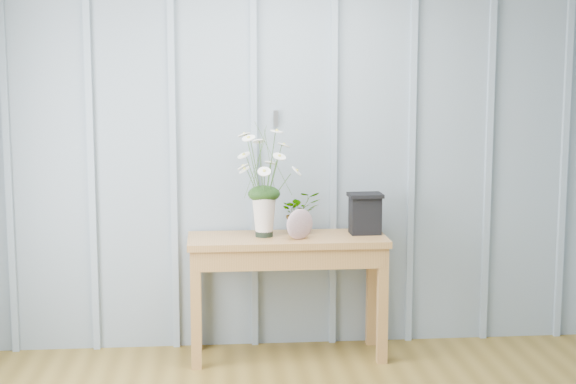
{
  "coord_description": "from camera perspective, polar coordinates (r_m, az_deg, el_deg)",
  "views": [
    {
      "loc": [
        -0.53,
        -3.22,
        1.79
      ],
      "look_at": [
        -0.06,
        1.94,
        1.03
      ],
      "focal_mm": 55.0,
      "sensor_mm": 36.0,
      "label": 1
    }
  ],
  "objects": [
    {
      "name": "felt_disc_vessel",
      "position": [
        5.24,
        0.76,
        -2.09
      ],
      "size": [
        0.19,
        0.13,
        0.18
      ],
      "primitive_type": "ellipsoid",
      "rotation": [
        0.0,
        0.0,
        0.49
      ],
      "color": "#804D66",
      "rests_on": "sideboard"
    },
    {
      "name": "spider_plant",
      "position": [
        5.41,
        0.8,
        -1.31
      ],
      "size": [
        0.27,
        0.25,
        0.27
      ],
      "primitive_type": "imported",
      "rotation": [
        0.0,
        0.0,
        0.18
      ],
      "color": "#143410",
      "rests_on": "sideboard"
    },
    {
      "name": "room_shell",
      "position": [
        4.17,
        2.17,
        11.03
      ],
      "size": [
        4.0,
        4.5,
        2.5
      ],
      "color": "#8494A3",
      "rests_on": "ground"
    },
    {
      "name": "sideboard",
      "position": [
        5.36,
        -0.05,
        -4.1
      ],
      "size": [
        1.2,
        0.45,
        0.75
      ],
      "color": "#A0703B",
      "rests_on": "ground"
    },
    {
      "name": "daisy_vase",
      "position": [
        5.28,
        -1.57,
        1.61
      ],
      "size": [
        0.48,
        0.36,
        0.67
      ],
      "color": "black",
      "rests_on": "sideboard"
    },
    {
      "name": "carved_box",
      "position": [
        5.42,
        5.0,
        -1.37
      ],
      "size": [
        0.21,
        0.17,
        0.25
      ],
      "color": "black",
      "rests_on": "sideboard"
    }
  ]
}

